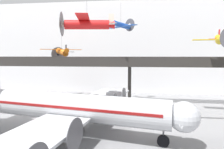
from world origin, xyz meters
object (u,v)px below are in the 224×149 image
object	(u,v)px
airliner_silver_main	(68,107)
suspended_plane_red_highwing	(87,24)
suspended_plane_orange_highwing	(62,52)
suspended_plane_blue_trainer	(121,25)

from	to	relation	value
airliner_silver_main	suspended_plane_red_highwing	xyz separation A→B (m)	(1.20, 5.35, 10.70)
suspended_plane_orange_highwing	suspended_plane_blue_trainer	world-z (taller)	suspended_plane_blue_trainer
suspended_plane_orange_highwing	airliner_silver_main	bearing A→B (deg)	166.46
airliner_silver_main	suspended_plane_red_highwing	bearing A→B (deg)	87.82
suspended_plane_blue_trainer	airliner_silver_main	bearing A→B (deg)	-158.81
airliner_silver_main	suspended_plane_red_highwing	size ratio (longest dim) A/B	3.59
airliner_silver_main	suspended_plane_orange_highwing	bearing A→B (deg)	123.08
suspended_plane_orange_highwing	suspended_plane_blue_trainer	size ratio (longest dim) A/B	1.83
airliner_silver_main	suspended_plane_blue_trainer	bearing A→B (deg)	82.00
suspended_plane_red_highwing	suspended_plane_orange_highwing	world-z (taller)	suspended_plane_red_highwing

